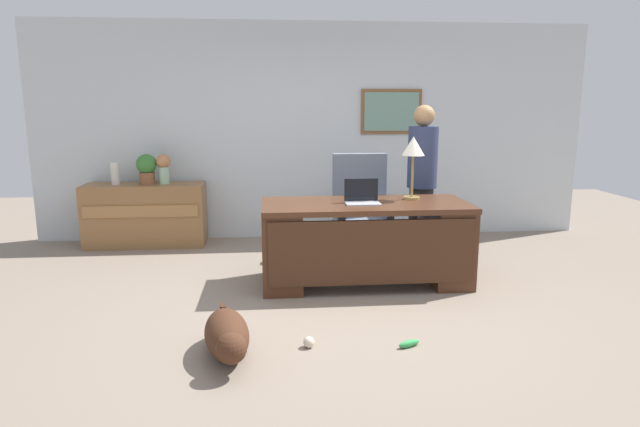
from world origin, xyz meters
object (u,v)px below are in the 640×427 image
object	(u,v)px
laptop	(362,197)
dog_lying	(227,336)
vase_empty	(115,173)
vase_with_flowers	(163,167)
dog_toy_ball	(309,342)
person_standing	(422,182)
armchair	(361,213)
desk_lamp	(413,150)
dog_toy_bone	(409,343)
credenza	(146,215)
desk	(366,240)
potted_plant	(147,168)

from	to	relation	value
laptop	dog_lying	bearing A→B (deg)	-128.44
vase_empty	vase_with_flowers	bearing A→B (deg)	0.00
dog_toy_ball	person_standing	bearing A→B (deg)	57.00
armchair	vase_empty	world-z (taller)	armchair
vase_empty	dog_lying	bearing A→B (deg)	-63.85
vase_empty	person_standing	bearing A→B (deg)	-14.75
desk_lamp	dog_toy_bone	xyz separation A→B (m)	(-0.41, -1.60, -1.24)
credenza	dog_lying	xyz separation A→B (m)	(1.22, -3.14, -0.22)
dog_lying	dog_toy_bone	bearing A→B (deg)	2.07
person_standing	vase_with_flowers	world-z (taller)	person_standing
person_standing	laptop	distance (m)	1.09
credenza	dog_toy_ball	size ratio (longest dim) A/B	17.70
desk	vase_empty	distance (m)	3.24
dog_toy_bone	vase_with_flowers	bearing A→B (deg)	126.00
person_standing	vase_empty	distance (m)	3.60
person_standing	vase_with_flowers	bearing A→B (deg)	162.54
person_standing	desk_lamp	distance (m)	0.74
potted_plant	desk_lamp	bearing A→B (deg)	-27.63
credenza	desk_lamp	bearing A→B (deg)	-27.24
desk	credenza	bearing A→B (deg)	145.24
dog_lying	vase_empty	xyz separation A→B (m)	(-1.54, 3.14, 0.73)
desk_lamp	person_standing	bearing A→B (deg)	65.75
vase_with_flowers	potted_plant	world-z (taller)	potted_plant
desk_lamp	dog_toy_ball	distance (m)	2.27
dog_lying	dog_toy_ball	xyz separation A→B (m)	(0.56, 0.10, -0.11)
dog_lying	desk_lamp	world-z (taller)	desk_lamp
desk_lamp	vase_with_flowers	xyz separation A→B (m)	(-2.65, 1.49, -0.30)
desk_lamp	credenza	bearing A→B (deg)	152.76
person_standing	laptop	bearing A→B (deg)	-135.66
credenza	dog_toy_ball	world-z (taller)	credenza
person_standing	dog_lying	xyz separation A→B (m)	(-1.94, -2.22, -0.72)
desk	laptop	size ratio (longest dim) A/B	6.09
dog_lying	person_standing	bearing A→B (deg)	48.89
armchair	vase_empty	distance (m)	2.97
person_standing	laptop	xyz separation A→B (m)	(-0.78, -0.76, -0.03)
vase_empty	dog_toy_ball	distance (m)	3.79
vase_with_flowers	armchair	bearing A→B (deg)	-18.79
potted_plant	person_standing	bearing A→B (deg)	-16.41
desk	potted_plant	xyz separation A→B (m)	(-2.37, 1.68, 0.52)
vase_empty	dog_toy_ball	xyz separation A→B (m)	(2.10, -3.04, -0.85)
laptop	dog_toy_bone	bearing A→B (deg)	-85.27
armchair	desk	bearing A→B (deg)	-96.70
vase_with_flowers	dog_toy_ball	xyz separation A→B (m)	(1.53, -3.04, -0.92)
laptop	desk	bearing A→B (deg)	4.29
dog_lying	potted_plant	world-z (taller)	potted_plant
armchair	laptop	bearing A→B (deg)	-99.21
laptop	vase_with_flowers	bearing A→B (deg)	141.72
potted_plant	vase_with_flowers	bearing A→B (deg)	0.00
credenza	vase_with_flowers	size ratio (longest dim) A/B	3.96
vase_empty	desk_lamp	bearing A→B (deg)	-24.87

